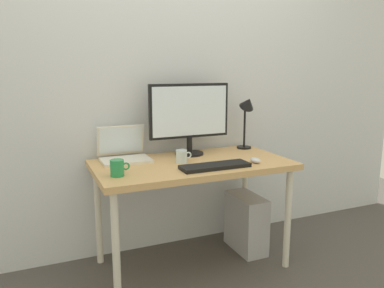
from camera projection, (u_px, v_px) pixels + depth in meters
name	position (u px, v px, depth m)	size (l,w,h in m)	color
ground_plane	(192.00, 264.00, 2.68)	(6.00, 6.00, 0.00)	#4C4742
back_wall	(170.00, 74.00, 2.78)	(4.40, 0.04, 2.60)	silver
desk	(192.00, 172.00, 2.55)	(1.28, 0.68, 0.73)	tan
monitor	(190.00, 115.00, 2.69)	(0.59, 0.20, 0.50)	black
laptop	(124.00, 152.00, 2.57)	(0.32, 0.28, 0.23)	silver
desk_lamp	(247.00, 111.00, 2.87)	(0.11, 0.16, 0.42)	black
keyboard	(215.00, 166.00, 2.38)	(0.44, 0.14, 0.02)	black
mouse	(255.00, 160.00, 2.50)	(0.06, 0.09, 0.03)	silver
coffee_mug	(117.00, 168.00, 2.19)	(0.11, 0.08, 0.10)	#268C4C
glass_cup	(182.00, 156.00, 2.50)	(0.11, 0.07, 0.09)	silver
computer_tower	(246.00, 223.00, 2.86)	(0.18, 0.36, 0.42)	#B2B2B7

